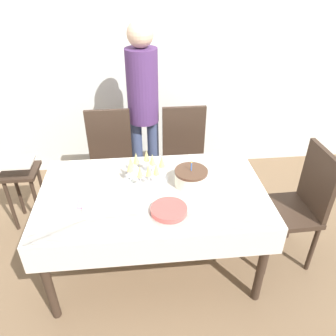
# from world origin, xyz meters

# --- Properties ---
(ground_plane) EXTENTS (12.00, 12.00, 0.00)m
(ground_plane) POSITION_xyz_m (0.00, 0.00, 0.00)
(ground_plane) COLOR brown
(wall_back) EXTENTS (8.00, 0.05, 2.70)m
(wall_back) POSITION_xyz_m (0.00, 1.55, 1.35)
(wall_back) COLOR silver
(wall_back) RESTS_ON ground_plane
(dining_table) EXTENTS (1.57, 0.93, 0.74)m
(dining_table) POSITION_xyz_m (0.00, 0.00, 0.63)
(dining_table) COLOR silver
(dining_table) RESTS_ON ground_plane
(dining_chair_far_left) EXTENTS (0.42, 0.42, 0.98)m
(dining_chair_far_left) POSITION_xyz_m (-0.35, 0.78, 0.54)
(dining_chair_far_left) COLOR #38281E
(dining_chair_far_left) RESTS_ON ground_plane
(dining_chair_far_right) EXTENTS (0.42, 0.42, 0.98)m
(dining_chair_far_right) POSITION_xyz_m (0.35, 0.78, 0.54)
(dining_chair_far_right) COLOR #38281E
(dining_chair_far_right) RESTS_ON ground_plane
(dining_chair_right_end) EXTENTS (0.43, 0.43, 0.98)m
(dining_chair_right_end) POSITION_xyz_m (1.10, 0.00, 0.54)
(dining_chair_right_end) COLOR #38281E
(dining_chair_right_end) RESTS_ON ground_plane
(birthday_cake) EXTENTS (0.23, 0.23, 0.19)m
(birthday_cake) POSITION_xyz_m (0.27, 0.04, 0.80)
(birthday_cake) COLOR silver
(birthday_cake) RESTS_ON dining_table
(champagne_tray) EXTENTS (0.32, 0.32, 0.18)m
(champagne_tray) POSITION_xyz_m (-0.04, 0.14, 0.83)
(champagne_tray) COLOR silver
(champagne_tray) RESTS_ON dining_table
(plate_stack_main) EXTENTS (0.23, 0.23, 0.03)m
(plate_stack_main) POSITION_xyz_m (0.09, -0.24, 0.75)
(plate_stack_main) COLOR #CC4C47
(plate_stack_main) RESTS_ON dining_table
(cake_knife) EXTENTS (0.29, 0.10, 0.00)m
(cake_knife) POSITION_xyz_m (0.37, -0.14, 0.74)
(cake_knife) COLOR silver
(cake_knife) RESTS_ON dining_table
(fork_pile) EXTENTS (0.17, 0.07, 0.02)m
(fork_pile) POSITION_xyz_m (-0.37, -0.18, 0.75)
(fork_pile) COLOR silver
(fork_pile) RESTS_ON dining_table
(napkin_pile) EXTENTS (0.15, 0.15, 0.01)m
(napkin_pile) POSITION_xyz_m (-0.42, -0.08, 0.74)
(napkin_pile) COLOR pink
(napkin_pile) RESTS_ON dining_table
(person_standing) EXTENTS (0.28, 0.28, 1.70)m
(person_standing) POSITION_xyz_m (-0.02, 0.99, 1.03)
(person_standing) COLOR #3F4C72
(person_standing) RESTS_ON ground_plane
(high_chair) EXTENTS (0.33, 0.35, 0.71)m
(high_chair) POSITION_xyz_m (-1.11, 0.62, 0.48)
(high_chair) COLOR #38281E
(high_chair) RESTS_ON ground_plane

